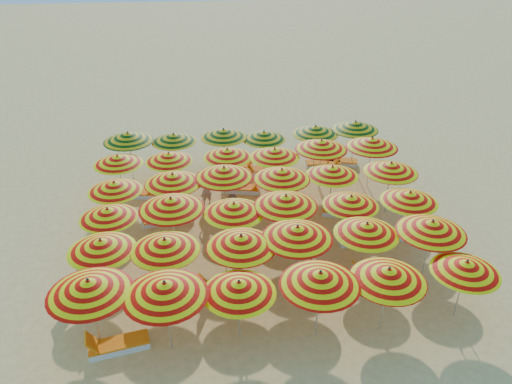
{
  "coord_description": "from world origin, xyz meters",
  "views": [
    {
      "loc": [
        -1.85,
        -16.18,
        11.0
      ],
      "look_at": [
        0.0,
        0.5,
        1.6
      ],
      "focal_mm": 35.0,
      "sensor_mm": 36.0,
      "label": 1
    }
  ],
  "objects_px": {
    "umbrella_24": "(118,160)",
    "umbrella_31": "(174,138)",
    "umbrella_5": "(466,267)",
    "umbrella_18": "(115,187)",
    "umbrella_8": "(241,241)",
    "lounger_10": "(237,167)",
    "umbrella_19": "(173,179)",
    "umbrella_25": "(169,157)",
    "lounger_1": "(92,288)",
    "lounger_7": "(344,212)",
    "umbrella_7": "(165,245)",
    "umbrella_22": "(332,171)",
    "umbrella_17": "(410,197)",
    "lounger_2": "(224,290)",
    "umbrella_16": "(351,201)",
    "lounger_3": "(375,272)",
    "umbrella_35": "(355,126)",
    "umbrella_20": "(224,172)",
    "umbrella_12": "(108,213)",
    "lounger_6": "(164,218)",
    "umbrella_13": "(171,204)",
    "umbrella_9": "(297,232)",
    "lounger_13": "(339,161)",
    "umbrella_11": "(432,227)",
    "lounger_8": "(138,193)",
    "beachgoer_a": "(206,190)",
    "lounger_5": "(416,234)",
    "umbrella_14": "(234,208)",
    "umbrella_30": "(128,137)",
    "umbrella_0": "(89,287)",
    "umbrella_29": "(372,143)",
    "lounger_9": "(242,189)",
    "umbrella_10": "(367,229)",
    "umbrella_27": "(275,153)",
    "umbrella_32": "(224,133)",
    "lounger_12": "(324,163)",
    "lounger_0": "(117,345)",
    "umbrella_33": "(264,135)",
    "lounger_4": "(362,239)",
    "umbrella_2": "(239,287)",
    "lounger_11": "(252,171)",
    "umbrella_28": "(321,145)",
    "umbrella_34": "(315,130)"
  },
  "relations": [
    {
      "from": "umbrella_24",
      "to": "umbrella_31",
      "type": "distance_m",
      "value": 3.1
    },
    {
      "from": "umbrella_5",
      "to": "umbrella_18",
      "type": "bearing_deg",
      "value": 150.65
    },
    {
      "from": "umbrella_8",
      "to": "lounger_10",
      "type": "relative_size",
      "value": 1.66
    },
    {
      "from": "umbrella_19",
      "to": "umbrella_25",
      "type": "bearing_deg",
      "value": 96.4
    },
    {
      "from": "lounger_1",
      "to": "lounger_7",
      "type": "height_order",
      "value": "same"
    },
    {
      "from": "umbrella_7",
      "to": "umbrella_22",
      "type": "relative_size",
      "value": 0.98
    },
    {
      "from": "umbrella_17",
      "to": "lounger_2",
      "type": "relative_size",
      "value": 1.28
    },
    {
      "from": "umbrella_16",
      "to": "lounger_3",
      "type": "xyz_separation_m",
      "value": [
        0.46,
        -1.94,
        -1.76
      ]
    },
    {
      "from": "umbrella_35",
      "to": "lounger_10",
      "type": "xyz_separation_m",
      "value": [
        -5.73,
        0.09,
        -1.94
      ]
    },
    {
      "from": "umbrella_20",
      "to": "umbrella_25",
      "type": "xyz_separation_m",
      "value": [
        -2.25,
        2.21,
        -0.27
      ]
    },
    {
      "from": "umbrella_12",
      "to": "lounger_6",
      "type": "height_order",
      "value": "umbrella_12"
    },
    {
      "from": "umbrella_13",
      "to": "lounger_10",
      "type": "height_order",
      "value": "umbrella_13"
    },
    {
      "from": "umbrella_9",
      "to": "umbrella_35",
      "type": "xyz_separation_m",
      "value": [
        4.45,
        8.81,
        -0.06
      ]
    },
    {
      "from": "umbrella_13",
      "to": "lounger_13",
      "type": "xyz_separation_m",
      "value": [
        7.91,
        6.74,
        -2.01
      ]
    },
    {
      "from": "umbrella_11",
      "to": "lounger_8",
      "type": "distance_m",
      "value": 12.52
    },
    {
      "from": "umbrella_16",
      "to": "beachgoer_a",
      "type": "height_order",
      "value": "umbrella_16"
    },
    {
      "from": "umbrella_7",
      "to": "lounger_5",
      "type": "height_order",
      "value": "umbrella_7"
    },
    {
      "from": "umbrella_14",
      "to": "umbrella_30",
      "type": "relative_size",
      "value": 0.96
    },
    {
      "from": "umbrella_0",
      "to": "beachgoer_a",
      "type": "xyz_separation_m",
      "value": [
        3.25,
        7.72,
        -1.48
      ]
    },
    {
      "from": "umbrella_8",
      "to": "umbrella_31",
      "type": "relative_size",
      "value": 1.31
    },
    {
      "from": "umbrella_24",
      "to": "umbrella_29",
      "type": "xyz_separation_m",
      "value": [
        11.02,
        0.06,
        0.22
      ]
    },
    {
      "from": "lounger_9",
      "to": "lounger_1",
      "type": "bearing_deg",
      "value": -119.3
    },
    {
      "from": "lounger_13",
      "to": "umbrella_19",
      "type": "bearing_deg",
      "value": 48.17
    },
    {
      "from": "umbrella_8",
      "to": "umbrella_10",
      "type": "distance_m",
      "value": 4.17
    },
    {
      "from": "umbrella_27",
      "to": "umbrella_32",
      "type": "bearing_deg",
      "value": 130.52
    },
    {
      "from": "umbrella_35",
      "to": "lounger_12",
      "type": "relative_size",
      "value": 1.59
    },
    {
      "from": "umbrella_24",
      "to": "lounger_6",
      "type": "xyz_separation_m",
      "value": [
        1.88,
        -2.01,
        -1.79
      ]
    },
    {
      "from": "umbrella_24",
      "to": "umbrella_30",
      "type": "height_order",
      "value": "umbrella_30"
    },
    {
      "from": "umbrella_17",
      "to": "umbrella_27",
      "type": "distance_m",
      "value": 6.07
    },
    {
      "from": "umbrella_14",
      "to": "umbrella_11",
      "type": "bearing_deg",
      "value": -18.14
    },
    {
      "from": "umbrella_31",
      "to": "lounger_0",
      "type": "relative_size",
      "value": 1.22
    },
    {
      "from": "umbrella_12",
      "to": "lounger_6",
      "type": "bearing_deg",
      "value": 53.48
    },
    {
      "from": "umbrella_9",
      "to": "lounger_2",
      "type": "xyz_separation_m",
      "value": [
        -2.41,
        -0.13,
        -2.0
      ]
    },
    {
      "from": "umbrella_20",
      "to": "lounger_5",
      "type": "bearing_deg",
      "value": -16.63
    },
    {
      "from": "umbrella_29",
      "to": "umbrella_35",
      "type": "bearing_deg",
      "value": 92.91
    },
    {
      "from": "umbrella_33",
      "to": "lounger_6",
      "type": "relative_size",
      "value": 1.22
    },
    {
      "from": "umbrella_9",
      "to": "lounger_3",
      "type": "xyz_separation_m",
      "value": [
        2.85,
        0.23,
        -2.0
      ]
    },
    {
      "from": "umbrella_20",
      "to": "lounger_6",
      "type": "height_order",
      "value": "umbrella_20"
    },
    {
      "from": "umbrella_35",
      "to": "lounger_12",
      "type": "xyz_separation_m",
      "value": [
        -1.39,
        0.01,
        -1.94
      ]
    },
    {
      "from": "umbrella_0",
      "to": "umbrella_10",
      "type": "distance_m",
      "value": 8.72
    },
    {
      "from": "umbrella_8",
      "to": "lounger_4",
      "type": "bearing_deg",
      "value": 26.83
    },
    {
      "from": "umbrella_18",
      "to": "lounger_4",
      "type": "relative_size",
      "value": 1.43
    },
    {
      "from": "umbrella_2",
      "to": "lounger_11",
      "type": "bearing_deg",
      "value": 82.21
    },
    {
      "from": "umbrella_31",
      "to": "lounger_10",
      "type": "distance_m",
      "value": 3.42
    },
    {
      "from": "lounger_3",
      "to": "lounger_1",
      "type": "bearing_deg",
      "value": -17.68
    },
    {
      "from": "umbrella_28",
      "to": "umbrella_22",
      "type": "bearing_deg",
      "value": -91.12
    },
    {
      "from": "umbrella_33",
      "to": "lounger_6",
      "type": "height_order",
      "value": "umbrella_33"
    },
    {
      "from": "umbrella_11",
      "to": "umbrella_25",
      "type": "height_order",
      "value": "umbrella_11"
    },
    {
      "from": "umbrella_34",
      "to": "umbrella_13",
      "type": "bearing_deg",
      "value": -135.61
    },
    {
      "from": "umbrella_18",
      "to": "lounger_4",
      "type": "xyz_separation_m",
      "value": [
        9.26,
        -1.95,
        -1.77
      ]
    }
  ]
}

